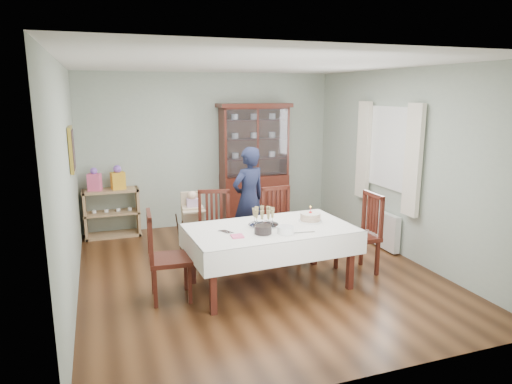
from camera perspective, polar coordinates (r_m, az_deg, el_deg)
name	(u,v)px	position (r m, az deg, el deg)	size (l,w,h in m)	color
floor	(256,272)	(6.23, 0.06, -9.93)	(5.00, 5.00, 0.00)	#593319
room_shell	(244,141)	(6.30, -1.55, 6.36)	(5.00, 5.00, 5.00)	#9EAA99
dining_table	(270,257)	(5.67, 1.78, -8.07)	(2.05, 1.25, 0.76)	#441911
china_cabinet	(254,163)	(8.24, -0.23, 3.70)	(1.30, 0.48, 2.18)	#441911
sideboard	(112,213)	(7.96, -17.55, -2.50)	(0.90, 0.38, 0.80)	tan
picture_frame	(71,149)	(6.29, -22.08, 4.95)	(0.04, 0.48, 0.58)	gold
window	(390,148)	(7.12, 16.41, 5.30)	(0.04, 1.02, 1.22)	white
curtain_left	(413,161)	(6.60, 19.05, 3.74)	(0.07, 0.30, 1.55)	silver
curtain_right	(363,150)	(7.60, 13.29, 5.13)	(0.07, 0.30, 1.55)	silver
radiator	(382,229)	(7.33, 15.44, -4.45)	(0.10, 0.80, 0.55)	white
chair_far_left	(214,244)	(6.37, -5.22, -6.50)	(0.57, 0.57, 1.04)	#441911
chair_far_right	(281,239)	(6.58, 3.10, -5.87)	(0.49, 0.49, 1.03)	#441911
chair_end_left	(169,273)	(5.45, -10.83, -9.96)	(0.50, 0.50, 1.05)	#441911
chair_end_right	(358,249)	(6.28, 12.64, -6.96)	(0.48, 0.48, 1.06)	#441911
woman	(249,199)	(6.87, -0.91, -0.88)	(0.58, 0.38, 1.58)	black
high_chair	(193,229)	(6.91, -7.87, -4.54)	(0.45, 0.45, 0.94)	black
champagne_tray	(264,220)	(5.58, 0.96, -3.54)	(0.37, 0.37, 0.23)	silver
birthday_cake	(310,217)	(5.82, 6.80, -3.16)	(0.30, 0.30, 0.20)	white
plate_stack_dark	(263,230)	(5.29, 0.88, -4.72)	(0.20, 0.20, 0.10)	black
plate_stack_white	(286,230)	(5.31, 3.72, -4.74)	(0.19, 0.19, 0.08)	white
napkin_stack	(237,236)	(5.18, -2.35, -5.54)	(0.13, 0.13, 0.02)	#F35989
cutlery	(223,232)	(5.36, -4.18, -5.00)	(0.11, 0.16, 0.01)	silver
cake_knife	(304,232)	(5.36, 5.97, -5.04)	(0.28, 0.02, 0.01)	silver
gift_bag_pink	(94,180)	(7.82, -19.54, 1.37)	(0.23, 0.18, 0.38)	#F35989
gift_bag_orange	(118,178)	(7.83, -16.88, 1.63)	(0.24, 0.19, 0.40)	gold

